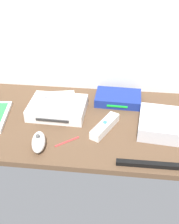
% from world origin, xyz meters
% --- Properties ---
extents(ground_plane, '(1.00, 0.48, 0.02)m').
position_xyz_m(ground_plane, '(0.00, 0.00, -0.01)').
color(ground_plane, brown).
rests_on(ground_plane, ground).
extents(back_wall, '(1.10, 0.01, 0.64)m').
position_xyz_m(back_wall, '(0.00, 0.25, 0.32)').
color(back_wall, silver).
rests_on(back_wall, ground).
extents(game_console, '(0.21, 0.17, 0.04)m').
position_xyz_m(game_console, '(-0.13, 0.04, 0.02)').
color(game_console, white).
rests_on(game_console, ground_plane).
extents(mini_computer, '(0.19, 0.19, 0.05)m').
position_xyz_m(mini_computer, '(0.26, -0.02, 0.03)').
color(mini_computer, silver).
rests_on(mini_computer, ground_plane).
extents(network_router, '(0.18, 0.13, 0.03)m').
position_xyz_m(network_router, '(0.10, 0.15, 0.02)').
color(network_router, navy).
rests_on(network_router, ground_plane).
extents(remote_wand, '(0.10, 0.15, 0.03)m').
position_xyz_m(remote_wand, '(0.06, -0.05, 0.02)').
color(remote_wand, white).
rests_on(remote_wand, ground_plane).
extents(remote_nunchuk, '(0.06, 0.11, 0.05)m').
position_xyz_m(remote_nunchuk, '(-0.15, -0.16, 0.02)').
color(remote_nunchuk, white).
rests_on(remote_nunchuk, ground_plane).
extents(remote_classic_pad, '(0.16, 0.11, 0.02)m').
position_xyz_m(remote_classic_pad, '(-0.13, 0.05, 0.05)').
color(remote_classic_pad, white).
rests_on(remote_classic_pad, game_console).
extents(sensor_bar, '(0.24, 0.02, 0.01)m').
position_xyz_m(sensor_bar, '(0.22, -0.21, 0.01)').
color(sensor_bar, black).
rests_on(sensor_bar, ground_plane).
extents(stylus_pen, '(0.07, 0.06, 0.01)m').
position_xyz_m(stylus_pen, '(-0.06, -0.13, 0.00)').
color(stylus_pen, red).
rests_on(stylus_pen, ground_plane).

